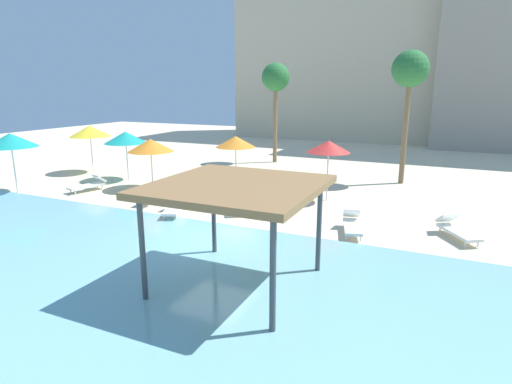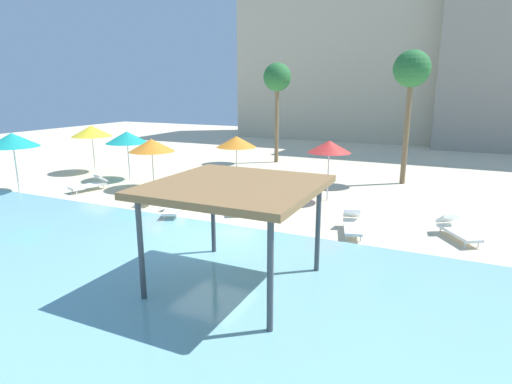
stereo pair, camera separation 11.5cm
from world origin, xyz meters
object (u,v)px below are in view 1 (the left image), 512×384
object	(u,v)px
lounge_chair_2	(235,203)
beach_umbrella_orange_4	(236,142)
shade_pavilion	(237,190)
lounge_chair_1	(352,224)
lounge_chair_6	(152,195)
palm_tree_0	(276,80)
beach_umbrella_orange_2	(151,145)
palm_tree_1	(410,73)
beach_umbrella_red_6	(329,147)
lounge_chair_5	(89,184)
beach_umbrella_yellow_0	(90,131)
lounge_chair_0	(174,206)
lounge_chair_3	(456,229)
beach_umbrella_teal_3	(126,137)
beach_umbrella_teal_5	(10,140)

from	to	relation	value
lounge_chair_2	beach_umbrella_orange_4	bearing A→B (deg)	174.01
shade_pavilion	lounge_chair_1	size ratio (longest dim) A/B	2.05
lounge_chair_6	shade_pavilion	bearing A→B (deg)	39.49
lounge_chair_6	palm_tree_0	distance (m)	13.49
beach_umbrella_orange_2	palm_tree_1	world-z (taller)	palm_tree_1
lounge_chair_6	beach_umbrella_red_6	bearing A→B (deg)	104.10
lounge_chair_5	lounge_chair_6	xyz separation A→B (m)	(4.28, -0.42, 0.00)
beach_umbrella_yellow_0	beach_umbrella_orange_4	world-z (taller)	beach_umbrella_yellow_0
shade_pavilion	beach_umbrella_yellow_0	size ratio (longest dim) A/B	1.41
beach_umbrella_red_6	lounge_chair_2	bearing A→B (deg)	-133.60
beach_umbrella_yellow_0	lounge_chair_6	xyz separation A→B (m)	(7.80, -4.16, -2.22)
beach_umbrella_orange_2	beach_umbrella_orange_4	xyz separation A→B (m)	(4.24, 1.26, 0.26)
beach_umbrella_red_6	shade_pavilion	bearing A→B (deg)	-89.00
beach_umbrella_yellow_0	lounge_chair_0	world-z (taller)	beach_umbrella_yellow_0
lounge_chair_0	lounge_chair_3	bearing A→B (deg)	75.48
lounge_chair_6	palm_tree_0	bearing A→B (deg)	162.72
beach_umbrella_teal_3	beach_umbrella_yellow_0	bearing A→B (deg)	167.05
lounge_chair_2	lounge_chair_6	size ratio (longest dim) A/B	0.97
lounge_chair_0	lounge_chair_1	size ratio (longest dim) A/B	1.00
beach_umbrella_orange_2	beach_umbrella_teal_3	bearing A→B (deg)	156.09
lounge_chair_5	lounge_chair_6	bearing A→B (deg)	100.05
shade_pavilion	beach_umbrella_red_6	distance (m)	9.44
beach_umbrella_teal_3	palm_tree_1	bearing A→B (deg)	21.13
beach_umbrella_orange_2	beach_umbrella_teal_5	distance (m)	6.66
shade_pavilion	palm_tree_0	world-z (taller)	palm_tree_0
shade_pavilion	palm_tree_0	bearing A→B (deg)	109.16
shade_pavilion	beach_umbrella_orange_4	size ratio (longest dim) A/B	1.46
lounge_chair_3	palm_tree_0	distance (m)	17.41
lounge_chair_1	beach_umbrella_teal_3	bearing A→B (deg)	-120.85
lounge_chair_3	lounge_chair_6	size ratio (longest dim) A/B	0.97
beach_umbrella_teal_3	beach_umbrella_teal_5	distance (m)	5.60
beach_umbrella_yellow_0	palm_tree_0	xyz separation A→B (m)	(8.89, 8.19, 3.10)
beach_umbrella_yellow_0	beach_umbrella_orange_4	xyz separation A→B (m)	(10.39, -0.72, -0.03)
lounge_chair_5	palm_tree_1	bearing A→B (deg)	136.34
shade_pavilion	palm_tree_1	xyz separation A→B (m)	(2.59, 14.74, 3.28)
beach_umbrella_red_6	lounge_chair_6	world-z (taller)	beach_umbrella_red_6
palm_tree_0	lounge_chair_5	bearing A→B (deg)	-114.25
palm_tree_1	beach_umbrella_orange_4	bearing A→B (deg)	-143.67
beach_umbrella_teal_5	shade_pavilion	bearing A→B (deg)	-16.86
beach_umbrella_teal_5	lounge_chair_6	size ratio (longest dim) A/B	1.50
beach_umbrella_orange_4	palm_tree_0	bearing A→B (deg)	99.52
palm_tree_0	beach_umbrella_red_6	bearing A→B (deg)	-54.89
lounge_chair_0	palm_tree_0	distance (m)	14.57
shade_pavilion	lounge_chair_6	distance (m)	9.71
lounge_chair_0	lounge_chair_2	xyz separation A→B (m)	(2.05, 1.49, 0.00)
shade_pavilion	palm_tree_0	size ratio (longest dim) A/B	0.60
palm_tree_1	lounge_chair_5	bearing A→B (deg)	-149.35
beach_umbrella_orange_2	palm_tree_1	bearing A→B (deg)	29.92
beach_umbrella_yellow_0	lounge_chair_2	world-z (taller)	beach_umbrella_yellow_0
beach_umbrella_red_6	lounge_chair_5	size ratio (longest dim) A/B	1.41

